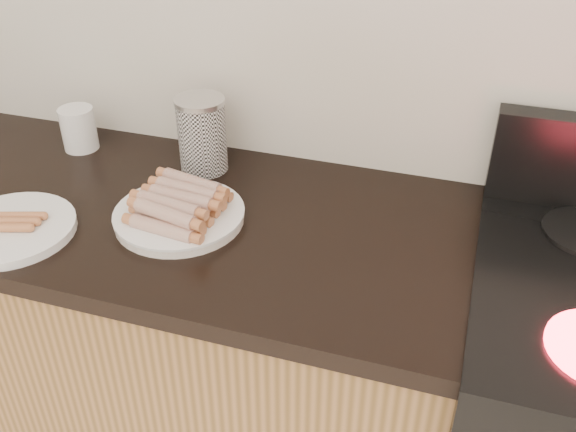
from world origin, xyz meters
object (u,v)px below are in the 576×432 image
(canister, at_px, (202,134))
(main_plate, at_px, (180,217))
(side_plate, at_px, (11,229))
(mug, at_px, (79,129))

(canister, bearing_deg, main_plate, -79.57)
(side_plate, xyz_separation_m, mug, (-0.07, 0.37, 0.04))
(main_plate, bearing_deg, side_plate, -154.76)
(side_plate, relative_size, canister, 1.46)
(main_plate, distance_m, mug, 0.45)
(mug, bearing_deg, main_plate, -30.72)
(main_plate, xyz_separation_m, side_plate, (-0.31, -0.15, 0.00))
(main_plate, relative_size, mug, 2.53)
(side_plate, height_order, mug, mug)
(side_plate, distance_m, mug, 0.38)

